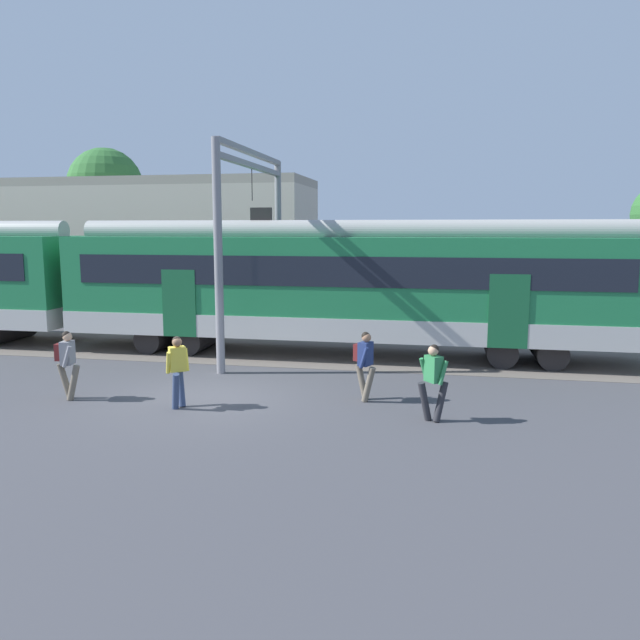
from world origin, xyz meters
The scene contains 10 objects.
ground_plane centered at (0.00, 0.00, 0.00)m, with size 160.00×160.00×0.00m, color #424247.
track_bed centered at (-8.58, 5.75, 0.01)m, with size 80.00×4.40×0.01m, color #605951.
commuter_train centered at (-6.10, 5.74, 2.25)m, with size 38.05×3.07×4.73m.
pedestrian_grey centered at (-3.20, -0.77, 0.99)m, with size 0.68×0.54×1.67m.
pedestrian_yellow centered at (-0.33, -0.91, 0.99)m, with size 0.51×0.71×1.67m.
pedestrian_navy centered at (3.77, 0.51, 0.99)m, with size 0.58×0.64×1.67m.
pedestrian_green centered at (5.39, -0.81, 0.96)m, with size 0.70×0.46×1.67m.
catenary_gantry centered at (-0.57, 5.75, 4.31)m, with size 0.24×6.64×6.53m.
background_building centered at (-11.21, 14.81, 3.21)m, with size 20.90×5.00×9.20m.
street_tree_left centered at (-11.49, 15.80, 6.20)m, with size 3.74×3.74×8.11m.
Camera 1 is at (5.55, -13.84, 4.07)m, focal length 35.00 mm.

